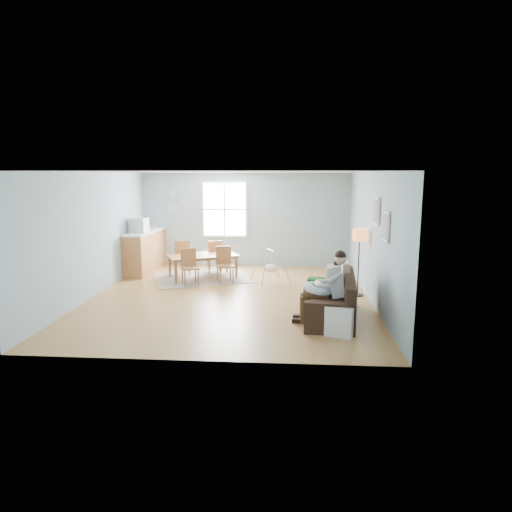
# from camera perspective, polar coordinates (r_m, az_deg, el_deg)

# --- Properties ---
(room) EXTENTS (8.40, 9.40, 3.90)m
(room) POSITION_cam_1_polar(r_m,az_deg,el_deg) (9.72, -3.36, 8.80)
(room) COLOR #A37339
(window) EXTENTS (1.32, 0.08, 1.62)m
(window) POSITION_cam_1_polar(r_m,az_deg,el_deg) (13.26, -3.95, 5.84)
(window) COLOR white
(window) RESTS_ON room
(pictures) EXTENTS (0.05, 1.34, 0.74)m
(pictures) POSITION_cam_1_polar(r_m,az_deg,el_deg) (8.78, 15.36, 4.58)
(pictures) COLOR white
(pictures) RESTS_ON room
(wall_plates) EXTENTS (0.67, 0.02, 0.66)m
(wall_plates) POSITION_cam_1_polar(r_m,az_deg,el_deg) (13.53, -9.88, 6.56)
(wall_plates) COLOR #97ABB6
(wall_plates) RESTS_ON room
(sofa) EXTENTS (1.04, 2.07, 0.81)m
(sofa) POSITION_cam_1_polar(r_m,az_deg,el_deg) (8.66, 9.67, -5.83)
(sofa) COLOR black
(sofa) RESTS_ON room
(green_throw) EXTENTS (1.01, 0.90, 0.04)m
(green_throw) POSITION_cam_1_polar(r_m,az_deg,el_deg) (9.24, 9.25, -3.33)
(green_throw) COLOR #135623
(green_throw) RESTS_ON sofa
(beige_pillow) EXTENTS (0.15, 0.49, 0.48)m
(beige_pillow) POSITION_cam_1_polar(r_m,az_deg,el_deg) (9.06, 11.08, -2.22)
(beige_pillow) COLOR #B6AC8B
(beige_pillow) RESTS_ON sofa
(father) EXTENTS (0.97, 0.46, 1.33)m
(father) POSITION_cam_1_polar(r_m,az_deg,el_deg) (8.28, 8.89, -3.55)
(father) COLOR #9C9C9F
(father) RESTS_ON sofa
(nursing_pillow) EXTENTS (0.64, 0.63, 0.22)m
(nursing_pillow) POSITION_cam_1_polar(r_m,az_deg,el_deg) (8.30, 7.82, -4.03)
(nursing_pillow) COLOR silver
(nursing_pillow) RESTS_ON father
(infant) EXTENTS (0.16, 0.35, 0.13)m
(infant) POSITION_cam_1_polar(r_m,az_deg,el_deg) (8.31, 7.81, -3.50)
(infant) COLOR silver
(infant) RESTS_ON nursing_pillow
(toddler) EXTENTS (0.54, 0.34, 0.81)m
(toddler) POSITION_cam_1_polar(r_m,az_deg,el_deg) (8.74, 9.27, -2.97)
(toddler) COLOR silver
(toddler) RESTS_ON sofa
(floor_lamp) EXTENTS (0.30, 0.30, 1.49)m
(floor_lamp) POSITION_cam_1_polar(r_m,az_deg,el_deg) (10.16, 12.81, 1.92)
(floor_lamp) COLOR black
(floor_lamp) RESTS_ON room
(storage_cube) EXTENTS (0.57, 0.54, 0.50)m
(storage_cube) POSITION_cam_1_polar(r_m,az_deg,el_deg) (7.82, 10.50, -7.88)
(storage_cube) COLOR silver
(storage_cube) RESTS_ON room
(rug) EXTENTS (2.89, 2.56, 0.01)m
(rug) POSITION_cam_1_polar(r_m,az_deg,el_deg) (11.89, -6.60, -2.73)
(rug) COLOR gray
(rug) RESTS_ON room
(dining_table) EXTENTS (1.99, 1.63, 0.61)m
(dining_table) POSITION_cam_1_polar(r_m,az_deg,el_deg) (11.83, -6.63, -1.32)
(dining_table) COLOR olive
(dining_table) RESTS_ON rug
(chair_sw) EXTENTS (0.53, 0.53, 0.88)m
(chair_sw) POSITION_cam_1_polar(r_m,az_deg,el_deg) (11.15, -8.33, -1.06)
(chair_sw) COLOR brown
(chair_sw) RESTS_ON rug
(chair_se) EXTENTS (0.51, 0.51, 0.89)m
(chair_se) POSITION_cam_1_polar(r_m,az_deg,el_deg) (11.30, -3.96, -0.79)
(chair_se) COLOR brown
(chair_se) RESTS_ON rug
(chair_nw) EXTENTS (0.51, 0.51, 0.92)m
(chair_nw) POSITION_cam_1_polar(r_m,az_deg,el_deg) (12.30, -9.15, 0.09)
(chair_nw) COLOR brown
(chair_nw) RESTS_ON rug
(chair_ne) EXTENTS (0.50, 0.50, 0.89)m
(chair_ne) POSITION_cam_1_polar(r_m,az_deg,el_deg) (12.44, -5.18, 0.20)
(chair_ne) COLOR brown
(chair_ne) RESTS_ON rug
(counter) EXTENTS (0.67, 2.03, 1.13)m
(counter) POSITION_cam_1_polar(r_m,az_deg,el_deg) (12.93, -13.75, 0.63)
(counter) COLOR olive
(counter) RESTS_ON room
(monitor) EXTENTS (0.45, 0.43, 0.39)m
(monitor) POSITION_cam_1_polar(r_m,az_deg,el_deg) (12.47, -14.42, 3.74)
(monitor) COLOR #ADADB2
(monitor) RESTS_ON counter
(baby_swing) EXTENTS (1.06, 1.07, 0.82)m
(baby_swing) POSITION_cam_1_polar(r_m,az_deg,el_deg) (11.31, 1.83, -1.46)
(baby_swing) COLOR #ADADB2
(baby_swing) RESTS_ON room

